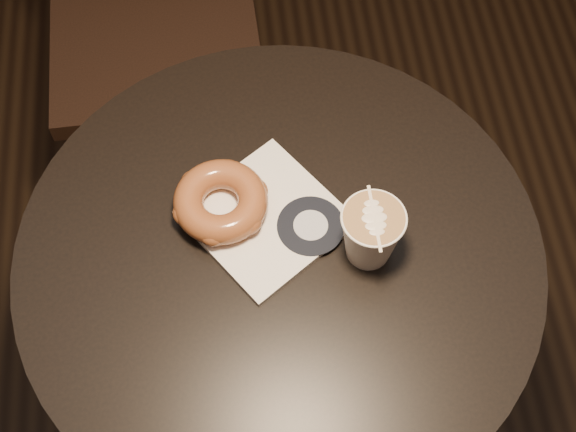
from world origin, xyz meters
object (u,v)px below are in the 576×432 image
Objects in this scene: doughnut at (221,201)px; pastry_bag at (266,218)px; cafe_table at (280,308)px; latte_cup at (371,235)px.

pastry_bag is at bearing -17.59° from doughnut.
latte_cup reaches higher than cafe_table.
cafe_table is 0.21m from pastry_bag.
latte_cup is at bearing -7.19° from cafe_table.
doughnut reaches higher than pastry_bag.
latte_cup reaches higher than pastry_bag.
cafe_table is at bearing -110.24° from pastry_bag.
doughnut reaches higher than cafe_table.
doughnut is 1.37× the size of latte_cup.
cafe_table is at bearing -42.82° from doughnut.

